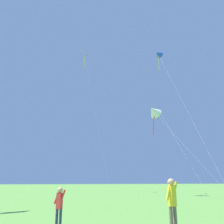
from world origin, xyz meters
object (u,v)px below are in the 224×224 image
at_px(kite_pink_low, 159,112).
at_px(person_child_small, 59,204).
at_px(person_near_tree, 172,200).
at_px(kite_yellow_diamond, 85,59).
at_px(kite_white_distant, 154,111).
at_px(kite_blue_delta, 158,54).

height_order(kite_pink_low, person_child_small, kite_pink_low).
height_order(person_child_small, person_near_tree, person_near_tree).
distance_m(kite_yellow_diamond, kite_white_distant, 20.72).
bearing_deg(kite_blue_delta, person_child_small, -132.31).
xyz_separation_m(kite_blue_delta, person_near_tree, (-11.91, -18.90, -17.58)).
xyz_separation_m(kite_yellow_diamond, kite_pink_low, (9.85, -9.82, -12.15)).
distance_m(kite_yellow_diamond, person_near_tree, 42.54).
xyz_separation_m(kite_blue_delta, kite_white_distant, (-0.06, 1.83, -7.71)).
relative_size(kite_yellow_diamond, kite_pink_low, 1.93).
xyz_separation_m(kite_pink_low, person_child_small, (-18.84, -23.11, -11.55)).
relative_size(kite_blue_delta, kite_pink_low, 1.40).
height_order(kite_blue_delta, kite_white_distant, kite_blue_delta).
bearing_deg(kite_white_distant, person_near_tree, -119.74).
distance_m(kite_white_distant, person_child_small, 26.10).
height_order(kite_white_distant, person_child_small, kite_white_distant).
relative_size(kite_blue_delta, kite_white_distant, 1.61).
distance_m(kite_yellow_diamond, kite_pink_low, 18.46).
height_order(kite_yellow_diamond, kite_blue_delta, kite_yellow_diamond).
distance_m(kite_pink_low, kite_white_distant, 5.92).
distance_m(kite_blue_delta, person_child_small, 28.86).
bearing_deg(person_near_tree, kite_yellow_diamond, 80.93).
height_order(kite_blue_delta, person_child_small, kite_blue_delta).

